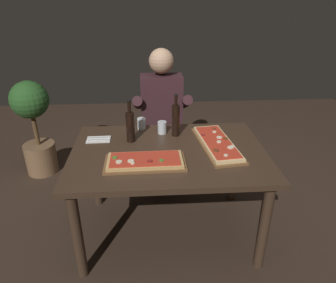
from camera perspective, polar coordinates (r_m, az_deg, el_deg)
name	(u,v)px	position (r m, az deg, el deg)	size (l,w,h in m)	color
ground_plane	(168,230)	(2.66, 0.07, -15.94)	(6.40, 6.40, 0.00)	#38281E
dining_table	(168,162)	(2.28, 0.08, -3.84)	(1.40, 0.96, 0.74)	#3D2B1E
pizza_rectangular_front	(145,161)	(2.06, -4.25, -3.67)	(0.54, 0.26, 0.05)	brown
pizza_rectangular_left	(217,144)	(2.32, 9.03, -0.38)	(0.31, 0.65, 0.05)	brown
wine_bottle_dark	(130,126)	(2.34, -6.97, 2.86)	(0.06, 0.06, 0.33)	black
oil_bottle_amber	(176,120)	(2.41, 1.43, 4.05)	(0.06, 0.06, 0.34)	black
tumbler_near_camera	(141,124)	(2.58, -4.91, 3.20)	(0.07, 0.07, 0.09)	silver
tumbler_far_side	(162,128)	(2.49, -1.09, 2.48)	(0.07, 0.07, 0.10)	silver
napkin_cutlery_set	(99,139)	(2.45, -12.67, 0.37)	(0.18, 0.11, 0.01)	white
diner_chair	(162,133)	(3.11, -1.18, 1.55)	(0.44, 0.44, 0.87)	#3D2B1E
seated_diner	(162,114)	(2.90, -1.11, 5.16)	(0.53, 0.41, 1.33)	#23232D
potted_plant_corner	(34,124)	(3.43, -23.41, 2.98)	(0.37, 0.37, 1.00)	#846042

